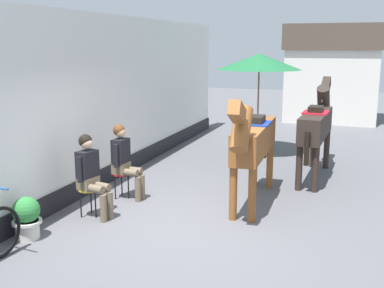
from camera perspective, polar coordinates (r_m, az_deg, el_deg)
name	(u,v)px	position (r m, az deg, el deg)	size (l,w,h in m)	color
ground_plane	(237,176)	(10.36, 5.41, -3.89)	(40.00, 40.00, 0.00)	#56565B
pub_facade_wall	(95,110)	(9.64, -11.56, 4.07)	(0.34, 14.00, 3.40)	white
distant_cottage	(332,72)	(18.40, 16.50, 8.30)	(3.40, 2.60, 3.50)	silver
seated_visitor_near	(91,172)	(7.92, -12.07, -3.27)	(0.61, 0.48, 1.39)	gold
seated_visitor_far	(124,158)	(8.78, -8.17, -1.63)	(0.61, 0.49, 1.39)	red
saddled_horse_near	(253,141)	(8.35, 7.35, 0.37)	(0.52, 3.00, 2.06)	brown
saddled_horse_far	(317,124)	(10.38, 14.72, 2.35)	(0.53, 3.00, 2.06)	#2D231E
flower_planter_near	(27,217)	(7.44, -19.23, -8.29)	(0.43, 0.43, 0.64)	beige
cafe_parasol	(259,62)	(12.21, 8.08, 9.69)	(2.10, 2.10, 2.58)	black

